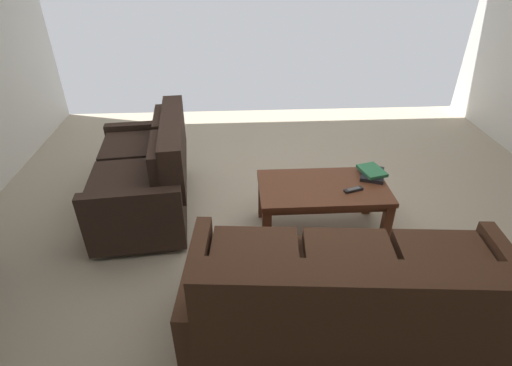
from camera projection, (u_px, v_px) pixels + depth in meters
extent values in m
cube|color=#B7A88E|center=(289.00, 236.00, 3.44)|extent=(5.79, 5.80, 0.01)
cylinder|color=black|center=(448.00, 289.00, 2.88)|extent=(0.05, 0.05, 0.06)
cylinder|color=black|center=(226.00, 284.00, 2.92)|extent=(0.05, 0.05, 0.06)
cube|color=#472B1C|center=(349.00, 305.00, 2.46)|extent=(1.84, 1.01, 0.39)
cube|color=#472B1C|center=(454.00, 276.00, 2.34)|extent=(0.61, 0.80, 0.10)
cube|color=#472B1C|center=(353.00, 274.00, 2.35)|extent=(0.61, 0.80, 0.10)
cube|color=#472B1C|center=(254.00, 272.00, 2.37)|extent=(0.61, 0.80, 0.10)
cube|color=#472B1C|center=(372.00, 310.00, 1.94)|extent=(1.79, 0.33, 0.50)
cube|color=#472B1C|center=(484.00, 295.00, 2.02)|extent=(0.54, 0.16, 0.36)
cube|color=#472B1C|center=(367.00, 293.00, 2.04)|extent=(0.54, 0.16, 0.36)
cube|color=#472B1C|center=(252.00, 291.00, 2.05)|extent=(0.54, 0.16, 0.36)
cube|color=#472B1C|center=(506.00, 301.00, 2.41)|extent=(0.17, 0.86, 0.55)
cube|color=#472B1C|center=(198.00, 294.00, 2.45)|extent=(0.17, 0.86, 0.55)
cylinder|color=black|center=(119.00, 181.00, 4.14)|extent=(0.05, 0.05, 0.06)
cylinder|color=black|center=(102.00, 245.00, 3.28)|extent=(0.05, 0.05, 0.06)
cylinder|color=black|center=(181.00, 176.00, 4.22)|extent=(0.05, 0.05, 0.06)
cylinder|color=black|center=(180.00, 237.00, 3.36)|extent=(0.05, 0.05, 0.06)
cube|color=#33231C|center=(143.00, 186.00, 3.63)|extent=(0.87, 1.25, 0.39)
cube|color=#33231C|center=(139.00, 147.00, 3.75)|extent=(0.72, 0.61, 0.10)
cube|color=#33231C|center=(132.00, 180.00, 3.25)|extent=(0.72, 0.61, 0.10)
cube|color=#33231C|center=(174.00, 145.00, 3.47)|extent=(0.29, 1.20, 0.49)
cube|color=#33231C|center=(162.00, 132.00, 3.70)|extent=(0.17, 0.54, 0.35)
cube|color=#33231C|center=(159.00, 163.00, 3.20)|extent=(0.17, 0.54, 0.35)
cube|color=#33231C|center=(147.00, 148.00, 4.13)|extent=(0.77, 0.17, 0.55)
cube|color=#33231C|center=(134.00, 223.00, 3.06)|extent=(0.77, 0.17, 0.55)
cube|color=brown|center=(323.00, 188.00, 3.26)|extent=(1.06, 0.58, 0.04)
cube|color=brown|center=(323.00, 192.00, 3.28)|extent=(0.97, 0.52, 0.05)
cube|color=brown|center=(368.00, 193.00, 3.61)|extent=(0.07, 0.07, 0.43)
cube|color=brown|center=(262.00, 197.00, 3.56)|extent=(0.07, 0.07, 0.43)
cube|color=brown|center=(386.00, 227.00, 3.20)|extent=(0.07, 0.07, 0.43)
cube|color=brown|center=(267.00, 231.00, 3.15)|extent=(0.07, 0.07, 0.43)
cube|color=black|center=(372.00, 174.00, 3.37)|extent=(0.26, 0.30, 0.03)
cube|color=#337F51|center=(372.00, 171.00, 3.36)|extent=(0.23, 0.27, 0.03)
cube|color=black|center=(353.00, 190.00, 3.18)|extent=(0.17, 0.09, 0.02)
cube|color=#59595B|center=(354.00, 189.00, 3.17)|extent=(0.11, 0.06, 0.00)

